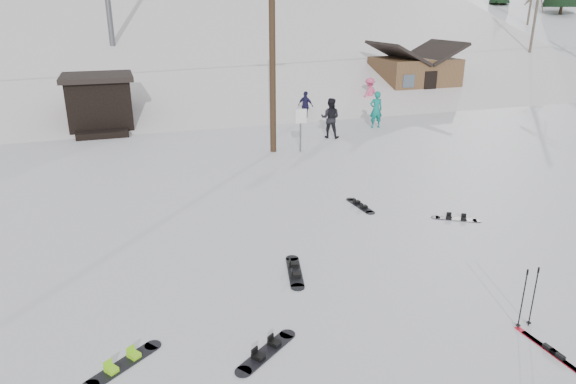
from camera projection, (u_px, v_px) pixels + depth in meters
name	position (u px, v px, depth m)	size (l,w,h in m)	color
ground	(398.00, 358.00, 9.13)	(200.00, 200.00, 0.00)	silver
ski_slope	(159.00, 164.00, 62.21)	(60.00, 75.00, 45.00)	silver
ridge_right	(451.00, 141.00, 68.88)	(34.00, 85.00, 36.00)	silver
treeline_right	(489.00, 63.00, 57.41)	(20.00, 60.00, 10.00)	black
treeline_crest	(135.00, 44.00, 85.75)	(50.00, 6.00, 10.00)	black
utility_pole	(272.00, 39.00, 20.62)	(2.00, 0.26, 9.00)	#3A2819
trail_sign	(301.00, 123.00, 21.73)	(0.50, 0.09, 1.85)	#595B60
lift_hut	(100.00, 102.00, 25.82)	(3.40, 4.10, 2.75)	black
cabin	(414.00, 76.00, 34.53)	(5.39, 4.40, 3.77)	brown
hero_skis	(553.00, 353.00, 9.21)	(0.18, 1.76, 0.09)	#B21223
ski_poles	(528.00, 297.00, 9.81)	(0.35, 0.09, 1.28)	black
board_scatter_a	(266.00, 351.00, 9.26)	(1.36, 1.06, 0.11)	black
board_scatter_b	(295.00, 271.00, 12.06)	(0.65, 1.66, 0.12)	black
board_scatter_c	(123.00, 364.00, 8.93)	(1.38, 1.08, 0.11)	black
board_scatter_d	(456.00, 219.00, 15.07)	(1.25, 0.87, 0.10)	black
board_scatter_f	(360.00, 205.00, 16.08)	(0.37, 1.50, 0.11)	black
skier_teal	(376.00, 110.00, 26.29)	(0.68, 0.45, 1.87)	#0B7469
skier_dark	(330.00, 118.00, 24.24)	(0.92, 0.72, 1.89)	black
skier_pink	(369.00, 93.00, 31.33)	(1.20, 0.69, 1.86)	#D54B78
skier_navy	(306.00, 106.00, 28.11)	(0.92, 0.39, 1.58)	#1B183D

